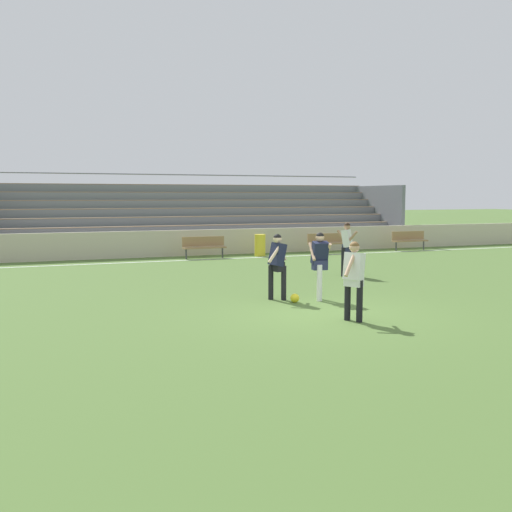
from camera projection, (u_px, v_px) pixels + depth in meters
The scene contains 13 objects.
ground_plane at pixel (323, 314), 12.82m from camera, with size 160.00×160.00×0.00m, color #4C6B30.
field_line_sideline at pixel (190, 260), 23.52m from camera, with size 44.00×0.12×0.01m, color white.
sideline_wall at pixel (179, 243), 25.07m from camera, with size 48.00×0.16×1.12m, color beige.
bleacher_stand at pixel (202, 215), 28.56m from camera, with size 20.24×5.02×3.71m.
bench_near_wall_gap at pixel (204, 245), 24.19m from camera, with size 1.80×0.40×0.90m.
bench_centre_sideline at pixel (409, 239), 27.82m from camera, with size 1.80×0.40×0.90m.
bench_far_right at pixel (327, 241), 26.24m from camera, with size 1.80×0.40×0.90m.
trash_bin at pixel (260, 245), 25.16m from camera, with size 0.47×0.47×0.93m, color yellow.
player_dark_challenging at pixel (277, 261), 14.46m from camera, with size 0.67×0.46×1.65m.
player_dark_pressing_high at pixel (320, 260), 14.42m from camera, with size 0.51×0.51×1.68m.
player_white_wide_left at pixel (354, 274), 11.98m from camera, with size 0.70×0.48×1.65m.
player_white_deep_cover at pixel (347, 244), 18.79m from camera, with size 0.49×0.74×1.72m.
soccer_ball at pixel (295, 298), 14.17m from camera, with size 0.22×0.22×0.22m, color yellow.
Camera 1 is at (-5.91, -11.24, 2.58)m, focal length 41.00 mm.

